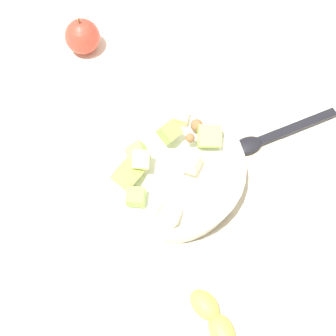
% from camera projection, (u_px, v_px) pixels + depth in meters
% --- Properties ---
extents(ground_plane, '(2.40, 2.40, 0.00)m').
position_uv_depth(ground_plane, '(160.00, 187.00, 0.86)').
color(ground_plane, silver).
extents(placemat, '(0.49, 0.30, 0.01)m').
position_uv_depth(placemat, '(160.00, 186.00, 0.86)').
color(placemat, '#BCB299').
rests_on(placemat, ground_plane).
extents(salad_bowl, '(0.27, 0.27, 0.10)m').
position_uv_depth(salad_bowl, '(168.00, 170.00, 0.83)').
color(salad_bowl, white).
rests_on(salad_bowl, placemat).
extents(serving_spoon, '(0.22, 0.09, 0.01)m').
position_uv_depth(serving_spoon, '(269.00, 137.00, 0.90)').
color(serving_spoon, black).
rests_on(serving_spoon, placemat).
extents(whole_apple, '(0.07, 0.07, 0.09)m').
position_uv_depth(whole_apple, '(82.00, 36.00, 0.99)').
color(whole_apple, '#BC3828').
rests_on(whole_apple, ground_plane).
extents(banana_whole, '(0.07, 0.15, 0.04)m').
position_uv_depth(banana_whole, '(219.00, 332.00, 0.72)').
color(banana_whole, yellow).
rests_on(banana_whole, ground_plane).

